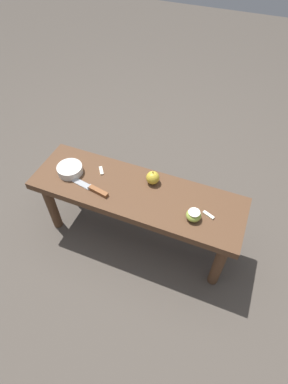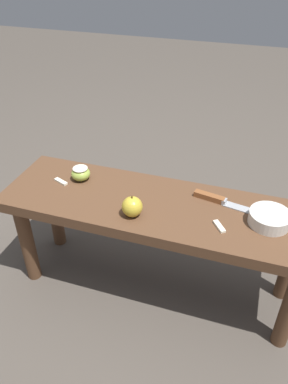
# 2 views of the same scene
# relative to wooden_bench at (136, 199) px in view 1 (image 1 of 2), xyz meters

# --- Properties ---
(ground_plane) EXTENTS (8.00, 8.00, 0.00)m
(ground_plane) POSITION_rel_wooden_bench_xyz_m (0.00, 0.00, -0.34)
(ground_plane) COLOR #4C443D
(wooden_bench) EXTENTS (1.09, 0.34, 0.41)m
(wooden_bench) POSITION_rel_wooden_bench_xyz_m (0.00, 0.00, 0.00)
(wooden_bench) COLOR brown
(wooden_bench) RESTS_ON ground_plane
(knife) EXTENTS (0.25, 0.07, 0.02)m
(knife) POSITION_rel_wooden_bench_xyz_m (-0.20, -0.07, 0.07)
(knife) COLOR #9EA0A5
(knife) RESTS_ON wooden_bench
(apple_whole) EXTENTS (0.07, 0.07, 0.08)m
(apple_whole) POSITION_rel_wooden_bench_xyz_m (0.06, 0.08, 0.10)
(apple_whole) COLOR gold
(apple_whole) RESTS_ON wooden_bench
(apple_cut) EXTENTS (0.07, 0.07, 0.05)m
(apple_cut) POSITION_rel_wooden_bench_xyz_m (0.31, -0.06, 0.09)
(apple_cut) COLOR #9EB747
(apple_cut) RESTS_ON wooden_bench
(apple_slice_near_knife) EXTENTS (0.05, 0.06, 0.01)m
(apple_slice_near_knife) POSITION_rel_wooden_bench_xyz_m (-0.22, 0.06, 0.07)
(apple_slice_near_knife) COLOR white
(apple_slice_near_knife) RESTS_ON wooden_bench
(apple_slice_center) EXTENTS (0.06, 0.04, 0.01)m
(apple_slice_center) POSITION_rel_wooden_bench_xyz_m (0.37, -0.01, 0.07)
(apple_slice_center) COLOR white
(apple_slice_center) RESTS_ON wooden_bench
(bowl) EXTENTS (0.13, 0.13, 0.04)m
(bowl) POSITION_rel_wooden_bench_xyz_m (-0.37, -0.01, 0.09)
(bowl) COLOR silver
(bowl) RESTS_ON wooden_bench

